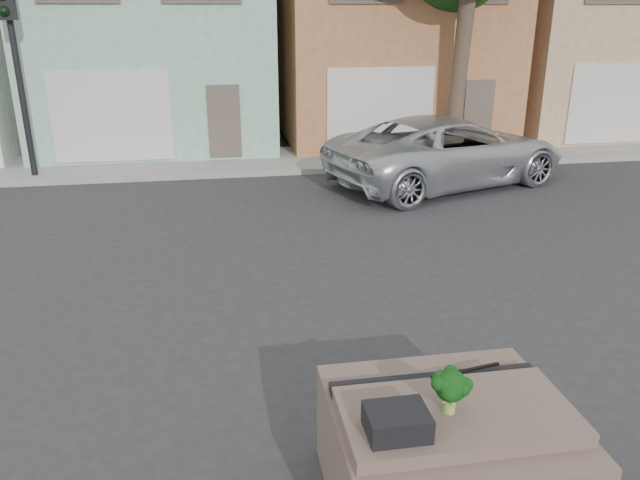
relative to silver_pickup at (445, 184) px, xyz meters
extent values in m
plane|color=#303033|center=(-3.91, -7.46, 0.00)|extent=(120.00, 120.00, 0.00)
cube|color=gray|center=(-3.91, 3.04, 0.07)|extent=(40.00, 3.00, 0.15)
cube|color=#91C0A4|center=(-7.41, 7.04, 3.77)|extent=(7.20, 8.20, 7.55)
cube|color=#AF7048|center=(0.09, 7.04, 3.77)|extent=(7.20, 8.20, 7.55)
cube|color=tan|center=(7.59, 7.04, 3.77)|extent=(7.20, 8.20, 7.55)
imported|color=silver|center=(0.00, 0.00, 0.00)|extent=(6.80, 4.73, 1.73)
cube|color=black|center=(-10.41, 2.04, 2.55)|extent=(0.40, 0.40, 5.10)
cube|color=#173E14|center=(1.09, 2.34, 4.25)|extent=(4.40, 4.00, 8.50)
cube|color=brown|center=(-3.91, -10.46, 0.56)|extent=(2.00, 1.80, 1.12)
cube|color=black|center=(-4.49, -10.81, 1.22)|extent=(0.48, 0.38, 0.20)
cube|color=black|center=(-3.63, -10.08, 1.13)|extent=(0.69, 0.15, 0.02)
cube|color=black|center=(-4.00, -10.63, 1.32)|extent=(0.45, 0.45, 0.39)
camera|label=1|loc=(-5.75, -14.66, 4.20)|focal=35.00mm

